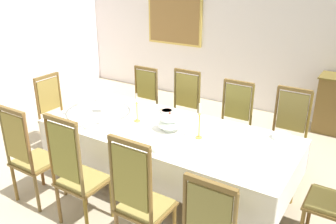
% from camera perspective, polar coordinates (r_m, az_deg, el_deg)
% --- Properties ---
extents(ground, '(7.65, 6.28, 0.04)m').
position_cam_1_polar(ground, '(4.21, -1.16, -13.06)').
color(ground, '#B9AA8C').
extents(back_wall, '(7.65, 0.08, 3.03)m').
position_cam_1_polar(back_wall, '(6.40, 15.14, 13.35)').
color(back_wall, silver).
rests_on(back_wall, ground).
extents(dining_table, '(2.81, 1.18, 0.75)m').
position_cam_1_polar(dining_table, '(3.94, -0.24, -3.77)').
color(dining_table, brown).
rests_on(dining_table, ground).
extents(tablecloth, '(2.83, 1.20, 0.39)m').
position_cam_1_polar(tablecloth, '(3.95, -0.24, -4.09)').
color(tablecloth, white).
rests_on(tablecloth, dining_table).
extents(chair_south_a, '(0.44, 0.42, 1.15)m').
position_cam_1_polar(chair_south_a, '(4.04, -21.50, -6.52)').
color(chair_south_a, brown).
rests_on(chair_south_a, ground).
extents(chair_north_a, '(0.44, 0.42, 1.06)m').
position_cam_1_polar(chair_north_a, '(5.32, -4.30, 1.60)').
color(chair_north_a, brown).
rests_on(chair_north_a, ground).
extents(chair_south_b, '(0.44, 0.42, 1.21)m').
position_cam_1_polar(chair_south_b, '(3.53, -14.58, -9.49)').
color(chair_south_b, brown).
rests_on(chair_south_b, ground).
extents(chair_north_b, '(0.44, 0.42, 1.12)m').
position_cam_1_polar(chair_north_b, '(4.95, 2.30, 0.29)').
color(chair_north_b, brown).
rests_on(chair_north_b, ground).
extents(chair_south_c, '(0.44, 0.42, 1.20)m').
position_cam_1_polar(chair_south_c, '(3.10, -4.52, -13.81)').
color(chair_south_c, brown).
rests_on(chair_south_c, ground).
extents(chair_north_c, '(0.44, 0.42, 1.09)m').
position_cam_1_polar(chair_north_c, '(4.65, 10.38, -1.70)').
color(chair_north_c, brown).
rests_on(chair_north_c, ground).
extents(chair_north_d, '(0.44, 0.42, 1.12)m').
position_cam_1_polar(chair_north_d, '(4.47, 18.65, -3.46)').
color(chair_north_d, brown).
rests_on(chair_north_d, ground).
extents(chair_head_west, '(0.42, 0.44, 1.08)m').
position_cam_1_polar(chair_head_west, '(5.12, -17.54, -0.17)').
color(chair_head_west, brown).
rests_on(chair_head_west, ground).
extents(soup_tureen, '(0.27, 0.27, 0.22)m').
position_cam_1_polar(soup_tureen, '(3.85, 0.28, -1.57)').
color(soup_tureen, white).
rests_on(soup_tureen, tablecloth).
extents(candlestick_west, '(0.07, 0.07, 0.35)m').
position_cam_1_polar(candlestick_west, '(4.07, -5.04, 0.24)').
color(candlestick_west, gold).
rests_on(candlestick_west, tablecloth).
extents(candlestick_east, '(0.07, 0.07, 0.39)m').
position_cam_1_polar(candlestick_east, '(3.66, 5.08, -1.99)').
color(candlestick_east, gold).
rests_on(candlestick_east, tablecloth).
extents(bowl_near_left, '(0.15, 0.15, 0.03)m').
position_cam_1_polar(bowl_near_left, '(4.04, -12.50, -2.26)').
color(bowl_near_left, white).
rests_on(bowl_near_left, tablecloth).
extents(bowl_near_right, '(0.16, 0.16, 0.03)m').
position_cam_1_polar(bowl_near_right, '(4.36, -0.19, 0.15)').
color(bowl_near_right, white).
rests_on(bowl_near_right, tablecloth).
extents(bowl_far_left, '(0.15, 0.15, 0.03)m').
position_cam_1_polar(bowl_far_left, '(3.46, -1.35, -6.03)').
color(bowl_far_left, white).
rests_on(bowl_far_left, tablecloth).
extents(bowl_far_right, '(0.20, 0.20, 0.05)m').
position_cam_1_polar(bowl_far_right, '(3.89, 17.88, -3.69)').
color(bowl_far_right, white).
rests_on(bowl_far_right, tablecloth).
extents(spoon_primary, '(0.05, 0.18, 0.01)m').
position_cam_1_polar(spoon_primary, '(4.13, -13.24, -1.97)').
color(spoon_primary, gold).
rests_on(spoon_primary, tablecloth).
extents(spoon_secondary, '(0.04, 0.18, 0.01)m').
position_cam_1_polar(spoon_secondary, '(4.44, -1.21, 0.39)').
color(spoon_secondary, gold).
rests_on(spoon_secondary, tablecloth).
extents(framed_painting, '(1.20, 0.05, 1.44)m').
position_cam_1_polar(framed_painting, '(7.04, 1.05, 16.65)').
color(framed_painting, '#D1B251').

